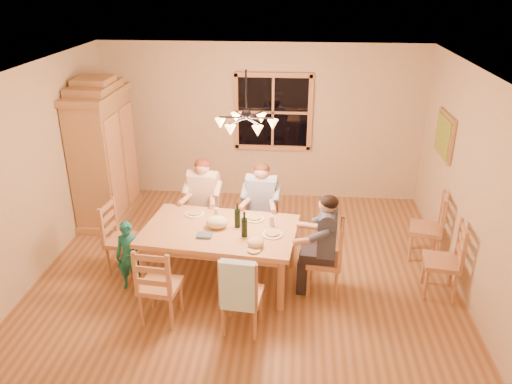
# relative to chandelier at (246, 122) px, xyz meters

# --- Properties ---
(floor) EXTENTS (5.50, 5.50, 0.00)m
(floor) POSITION_rel_chandelier_xyz_m (0.00, 0.00, -2.08)
(floor) COLOR brown
(floor) RESTS_ON ground
(ceiling) EXTENTS (5.50, 5.00, 0.02)m
(ceiling) POSITION_rel_chandelier_xyz_m (0.00, 0.00, 0.62)
(ceiling) COLOR white
(ceiling) RESTS_ON wall_back
(wall_back) EXTENTS (5.50, 0.02, 2.70)m
(wall_back) POSITION_rel_chandelier_xyz_m (0.00, 2.50, -0.73)
(wall_back) COLOR #C4B08A
(wall_back) RESTS_ON floor
(wall_left) EXTENTS (0.02, 5.00, 2.70)m
(wall_left) POSITION_rel_chandelier_xyz_m (-2.75, 0.00, -0.73)
(wall_left) COLOR #C4B08A
(wall_left) RESTS_ON floor
(wall_right) EXTENTS (0.02, 5.00, 2.70)m
(wall_right) POSITION_rel_chandelier_xyz_m (2.75, 0.00, -0.73)
(wall_right) COLOR #C4B08A
(wall_right) RESTS_ON floor
(window) EXTENTS (1.30, 0.06, 1.30)m
(window) POSITION_rel_chandelier_xyz_m (0.20, 2.47, -0.53)
(window) COLOR black
(window) RESTS_ON wall_back
(painting) EXTENTS (0.06, 0.78, 0.64)m
(painting) POSITION_rel_chandelier_xyz_m (2.71, 1.20, -0.48)
(painting) COLOR olive
(painting) RESTS_ON wall_right
(chandelier) EXTENTS (0.77, 0.68, 0.71)m
(chandelier) POSITION_rel_chandelier_xyz_m (0.00, 0.00, 0.00)
(chandelier) COLOR black
(chandelier) RESTS_ON ceiling
(armoire) EXTENTS (0.66, 1.40, 2.30)m
(armoire) POSITION_rel_chandelier_xyz_m (-2.42, 1.41, -1.02)
(armoire) COLOR olive
(armoire) RESTS_ON floor
(dining_table) EXTENTS (2.03, 1.36, 0.76)m
(dining_table) POSITION_rel_chandelier_xyz_m (-0.32, -0.30, -1.42)
(dining_table) COLOR #B17D4E
(dining_table) RESTS_ON floor
(chair_far_left) EXTENTS (0.48, 0.46, 0.99)m
(chair_far_left) POSITION_rel_chandelier_xyz_m (-0.70, 0.65, -1.77)
(chair_far_left) COLOR tan
(chair_far_left) RESTS_ON floor
(chair_far_right) EXTENTS (0.48, 0.46, 0.99)m
(chair_far_right) POSITION_rel_chandelier_xyz_m (0.15, 0.56, -1.77)
(chair_far_right) COLOR tan
(chair_far_right) RESTS_ON floor
(chair_near_left) EXTENTS (0.48, 0.46, 0.99)m
(chair_near_left) POSITION_rel_chandelier_xyz_m (-0.89, -1.15, -1.77)
(chair_near_left) COLOR tan
(chair_near_left) RESTS_ON floor
(chair_near_right) EXTENTS (0.48, 0.46, 0.99)m
(chair_near_right) POSITION_rel_chandelier_xyz_m (0.06, -1.25, -1.77)
(chair_near_right) COLOR tan
(chair_near_right) RESTS_ON floor
(chair_end_left) EXTENTS (0.46, 0.48, 0.99)m
(chair_end_left) POSITION_rel_chandelier_xyz_m (-1.64, -0.16, -1.77)
(chair_end_left) COLOR tan
(chair_end_left) RESTS_ON floor
(chair_end_right) EXTENTS (0.46, 0.48, 0.99)m
(chair_end_right) POSITION_rel_chandelier_xyz_m (1.01, -0.44, -1.77)
(chair_end_right) COLOR tan
(chair_end_right) RESTS_ON floor
(adult_woman) EXTENTS (0.42, 0.46, 0.87)m
(adult_woman) POSITION_rel_chandelier_xyz_m (-0.70, 0.65, -1.24)
(adult_woman) COLOR beige
(adult_woman) RESTS_ON floor
(adult_plaid_man) EXTENTS (0.42, 0.46, 0.87)m
(adult_plaid_man) POSITION_rel_chandelier_xyz_m (0.15, 0.56, -1.24)
(adult_plaid_man) COLOR #2F5181
(adult_plaid_man) RESTS_ON floor
(adult_slate_man) EXTENTS (0.46, 0.42, 0.87)m
(adult_slate_man) POSITION_rel_chandelier_xyz_m (1.01, -0.44, -1.24)
(adult_slate_man) COLOR #3C4660
(adult_slate_man) RESTS_ON floor
(towel) EXTENTS (0.39, 0.14, 0.58)m
(towel) POSITION_rel_chandelier_xyz_m (0.04, -1.44, -1.38)
(towel) COLOR #B8EBF9
(towel) RESTS_ON chair_near_right
(wine_bottle_a) EXTENTS (0.08, 0.08, 0.33)m
(wine_bottle_a) POSITION_rel_chandelier_xyz_m (-0.10, -0.23, -1.15)
(wine_bottle_a) COLOR black
(wine_bottle_a) RESTS_ON dining_table
(wine_bottle_b) EXTENTS (0.08, 0.08, 0.33)m
(wine_bottle_b) POSITION_rel_chandelier_xyz_m (0.01, -0.46, -1.15)
(wine_bottle_b) COLOR black
(wine_bottle_b) RESTS_ON dining_table
(plate_woman) EXTENTS (0.26, 0.26, 0.02)m
(plate_woman) POSITION_rel_chandelier_xyz_m (-0.71, 0.07, -1.31)
(plate_woman) COLOR white
(plate_woman) RESTS_ON dining_table
(plate_plaid) EXTENTS (0.26, 0.26, 0.02)m
(plate_plaid) POSITION_rel_chandelier_xyz_m (0.10, 0.00, -1.31)
(plate_plaid) COLOR white
(plate_plaid) RESTS_ON dining_table
(plate_slate) EXTENTS (0.26, 0.26, 0.02)m
(plate_slate) POSITION_rel_chandelier_xyz_m (0.35, -0.41, -1.31)
(plate_slate) COLOR white
(plate_slate) RESTS_ON dining_table
(wine_glass_a) EXTENTS (0.06, 0.06, 0.14)m
(wine_glass_a) POSITION_rel_chandelier_xyz_m (-0.40, 0.00, -1.25)
(wine_glass_a) COLOR silver
(wine_glass_a) RESTS_ON dining_table
(wine_glass_b) EXTENTS (0.06, 0.06, 0.14)m
(wine_glass_b) POSITION_rel_chandelier_xyz_m (0.33, -0.16, -1.25)
(wine_glass_b) COLOR silver
(wine_glass_b) RESTS_ON dining_table
(cap) EXTENTS (0.20, 0.20, 0.11)m
(cap) POSITION_rel_chandelier_xyz_m (0.17, -0.70, -1.26)
(cap) COLOR beige
(cap) RESTS_ON dining_table
(napkin) EXTENTS (0.19, 0.16, 0.03)m
(napkin) POSITION_rel_chandelier_xyz_m (-0.48, -0.51, -1.30)
(napkin) COLOR #466280
(napkin) RESTS_ON dining_table
(cloth_bundle) EXTENTS (0.28, 0.22, 0.15)m
(cloth_bundle) POSITION_rel_chandelier_xyz_m (-0.36, -0.27, -1.24)
(cloth_bundle) COLOR beige
(cloth_bundle) RESTS_ON dining_table
(child) EXTENTS (0.36, 0.25, 0.93)m
(child) POSITION_rel_chandelier_xyz_m (-1.44, -0.56, -1.61)
(child) COLOR #197268
(child) RESTS_ON floor
(chair_spare_front) EXTENTS (0.47, 0.49, 0.99)m
(chair_spare_front) POSITION_rel_chandelier_xyz_m (2.45, -0.36, -1.77)
(chair_spare_front) COLOR tan
(chair_spare_front) RESTS_ON floor
(chair_spare_back) EXTENTS (0.50, 0.52, 0.99)m
(chair_spare_back) POSITION_rel_chandelier_xyz_m (2.45, 0.51, -1.77)
(chair_spare_back) COLOR tan
(chair_spare_back) RESTS_ON floor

